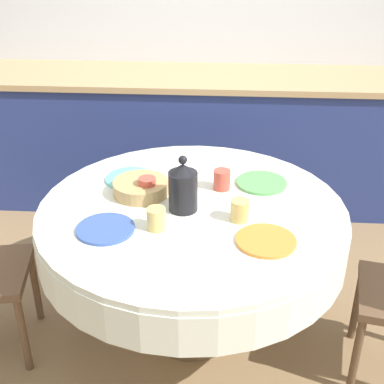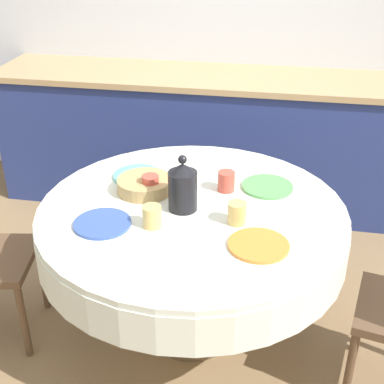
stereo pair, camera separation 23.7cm
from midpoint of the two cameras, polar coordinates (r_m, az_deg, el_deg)
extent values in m
plane|color=#8E704C|center=(2.85, 2.46, -14.59)|extent=(12.00, 12.00, 0.00)
cube|color=silver|center=(3.90, 6.77, 18.72)|extent=(7.00, 0.05, 2.60)
cube|color=navy|center=(3.82, 5.66, 5.18)|extent=(3.20, 0.60, 0.90)
cube|color=tan|center=(3.66, 6.02, 11.92)|extent=(3.24, 0.64, 0.04)
cylinder|color=brown|center=(2.84, 2.47, -14.29)|extent=(0.44, 0.44, 0.04)
cylinder|color=brown|center=(2.67, 2.59, -10.16)|extent=(0.11, 0.11, 0.48)
cylinder|color=silver|center=(2.48, 2.75, -4.15)|extent=(1.41, 1.41, 0.18)
cylinder|color=silver|center=(2.42, 2.81, -2.05)|extent=(1.40, 1.40, 0.03)
cylinder|color=brown|center=(2.50, 19.23, -17.59)|extent=(0.04, 0.04, 0.42)
cylinder|color=brown|center=(2.77, 19.90, -12.53)|extent=(0.04, 0.04, 0.42)
cylinder|color=brown|center=(2.94, -13.39, -8.74)|extent=(0.04, 0.04, 0.42)
cylinder|color=brown|center=(2.67, -15.07, -13.28)|extent=(0.04, 0.04, 0.42)
cylinder|color=#3856AD|center=(2.30, -6.64, -3.44)|extent=(0.25, 0.25, 0.01)
cylinder|color=#DBB766|center=(2.25, -1.28, -2.72)|extent=(0.08, 0.08, 0.10)
cylinder|color=orange|center=(2.18, 10.25, -5.70)|extent=(0.25, 0.25, 0.01)
cylinder|color=#DBB766|center=(2.30, 7.78, -2.32)|extent=(0.08, 0.08, 0.10)
cylinder|color=#60BCB7|center=(2.68, -3.29, 1.69)|extent=(0.25, 0.25, 0.01)
cylinder|color=#CC4C3D|center=(2.50, -1.75, 0.67)|extent=(0.08, 0.08, 0.10)
cylinder|color=#5BA85B|center=(2.62, 10.63, 0.50)|extent=(0.25, 0.25, 0.01)
cylinder|color=#CC4C3D|center=(2.55, 6.34, 1.07)|extent=(0.08, 0.08, 0.10)
cylinder|color=black|center=(2.36, 1.88, 0.05)|extent=(0.13, 0.13, 0.18)
cone|color=black|center=(2.31, 1.92, 2.51)|extent=(0.12, 0.12, 0.04)
sphere|color=black|center=(2.29, 1.94, 3.42)|extent=(0.04, 0.04, 0.04)
cylinder|color=tan|center=(2.54, -2.42, 0.68)|extent=(0.26, 0.26, 0.06)
camera|label=1|loc=(0.12, -87.14, 1.55)|focal=50.00mm
camera|label=2|loc=(0.12, 92.86, -1.55)|focal=50.00mm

